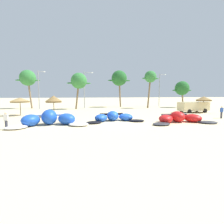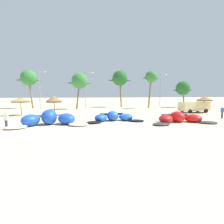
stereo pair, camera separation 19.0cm
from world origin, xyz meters
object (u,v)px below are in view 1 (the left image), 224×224
(person_near_kites, at_px, (222,112))
(lamppost_east_center, at_px, (160,88))
(kite_left, at_px, (114,117))
(kite_left_of_center, at_px, (179,118))
(palm_center_left, at_px, (150,77))
(parked_van, at_px, (193,106))
(kite_far_left, at_px, (49,119))
(beach_umbrella_middle, at_px, (54,99))
(palm_leftmost, at_px, (28,78))
(beach_umbrella_near_palms, at_px, (204,99))
(lamppost_west_center, at_px, (85,88))
(palm_left, at_px, (79,81))
(person_by_umbrellas, at_px, (6,121))
(beach_umbrella_near_van, at_px, (20,100))
(palm_center_right, at_px, (182,88))
(lamppost_west, at_px, (39,88))
(palm_left_of_gap, at_px, (119,78))

(person_near_kites, relative_size, lamppost_east_center, 0.19)
(kite_left, xyz_separation_m, kite_left_of_center, (7.21, -2.39, 0.03))
(palm_center_left, bearing_deg, parked_van, -71.49)
(kite_far_left, relative_size, palm_center_left, 0.98)
(kite_far_left, relative_size, kite_left, 1.14)
(beach_umbrella_middle, bearing_deg, person_near_kites, -14.68)
(beach_umbrella_middle, bearing_deg, palm_leftmost, 114.91)
(beach_umbrella_middle, height_order, beach_umbrella_near_palms, beach_umbrella_middle)
(lamppost_west_center, bearing_deg, lamppost_east_center, 7.72)
(parked_van, height_order, palm_left, palm_left)
(beach_umbrella_near_palms, height_order, person_by_umbrellas, beach_umbrella_near_palms)
(beach_umbrella_near_van, distance_m, lamppost_east_center, 32.73)
(kite_far_left, xyz_separation_m, palm_left, (3.14, 19.44, 5.31))
(palm_center_left, bearing_deg, beach_umbrella_near_van, -158.24)
(palm_center_left, relative_size, palm_center_right, 1.35)
(palm_center_right, height_order, lamppost_west_center, lamppost_west_center)
(beach_umbrella_near_palms, relative_size, lamppost_west, 0.35)
(beach_umbrella_near_van, bearing_deg, lamppost_west, 87.40)
(person_near_kites, bearing_deg, palm_left, 135.77)
(kite_left, bearing_deg, palm_center_left, 56.20)
(beach_umbrella_middle, bearing_deg, kite_left, -36.25)
(beach_umbrella_near_van, xyz_separation_m, beach_umbrella_middle, (5.18, -2.43, 0.18))
(kite_left, relative_size, lamppost_west_center, 0.89)
(kite_left, bearing_deg, lamppost_west_center, 97.56)
(kite_left, height_order, person_near_kites, person_near_kites)
(palm_left_of_gap, relative_size, palm_center_right, 1.43)
(beach_umbrella_middle, relative_size, person_by_umbrellas, 1.86)
(person_by_umbrellas, height_order, lamppost_east_center, lamppost_east_center)
(beach_umbrella_near_van, bearing_deg, beach_umbrella_middle, -25.14)
(beach_umbrella_near_van, distance_m, beach_umbrella_near_palms, 29.87)
(beach_umbrella_near_van, bearing_deg, kite_far_left, -59.55)
(palm_left_of_gap, distance_m, lamppost_west_center, 9.08)
(palm_left, height_order, palm_center_left, palm_center_left)
(kite_left, distance_m, lamppost_east_center, 28.18)
(lamppost_west_center, height_order, lamppost_east_center, lamppost_east_center)
(beach_umbrella_near_palms, bearing_deg, kite_far_left, -161.60)
(beach_umbrella_near_palms, distance_m, lamppost_west, 32.07)
(beach_umbrella_near_palms, xyz_separation_m, person_near_kites, (-2.44, -6.76, -1.60))
(kite_far_left, distance_m, beach_umbrella_near_van, 11.21)
(person_near_kites, relative_size, palm_left_of_gap, 0.18)
(palm_center_right, bearing_deg, beach_umbrella_near_palms, -104.92)
(palm_center_left, xyz_separation_m, lamppost_east_center, (4.55, 4.58, -2.25))
(beach_umbrella_middle, bearing_deg, kite_far_left, -86.48)
(kite_left_of_center, distance_m, palm_leftmost, 33.34)
(palm_center_left, relative_size, lamppost_west, 1.05)
(parked_van, bearing_deg, lamppost_west_center, 145.13)
(beach_umbrella_middle, relative_size, palm_center_left, 0.36)
(palm_leftmost, bearing_deg, kite_far_left, -71.18)
(person_by_umbrellas, distance_m, palm_center_right, 37.89)
(kite_left_of_center, bearing_deg, palm_center_left, 76.82)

